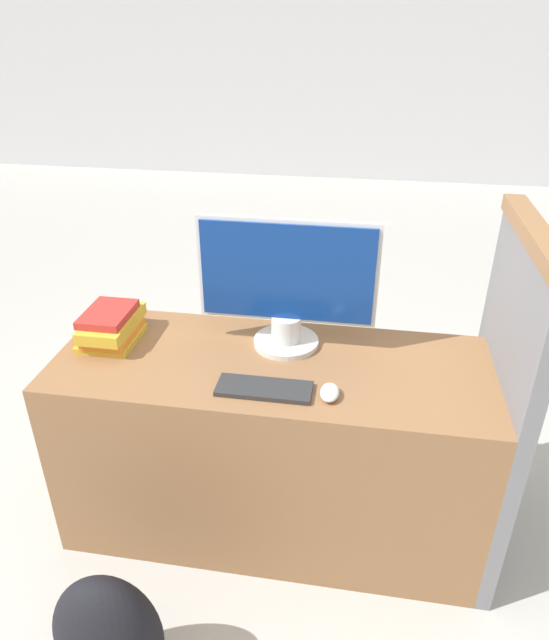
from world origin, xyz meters
name	(u,v)px	position (x,y,z in m)	size (l,w,h in m)	color
ground_plane	(258,577)	(0.00, 0.00, 0.00)	(20.00, 20.00, 0.00)	#B2B2AD
wall_back	(352,49)	(0.00, 5.55, 1.40)	(12.00, 0.06, 2.80)	silver
desk	(271,444)	(0.00, 0.29, 0.36)	(1.49, 0.59, 0.73)	#8C603D
carrel_divider	(499,400)	(0.77, 0.34, 0.62)	(0.07, 0.69, 1.23)	slate
monitor	(287,286)	(0.03, 0.42, 0.96)	(0.61, 0.23, 0.46)	silver
keyboard	(264,389)	(0.01, 0.13, 0.73)	(0.30, 0.11, 0.02)	#2D2D2D
mouse	(330,392)	(0.21, 0.13, 0.74)	(0.06, 0.09, 0.03)	white
book_stack	(111,326)	(-0.59, 0.34, 0.78)	(0.19, 0.27, 0.12)	gold
backpack	(108,640)	(-0.35, -0.43, 0.22)	(0.32, 0.23, 0.44)	black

